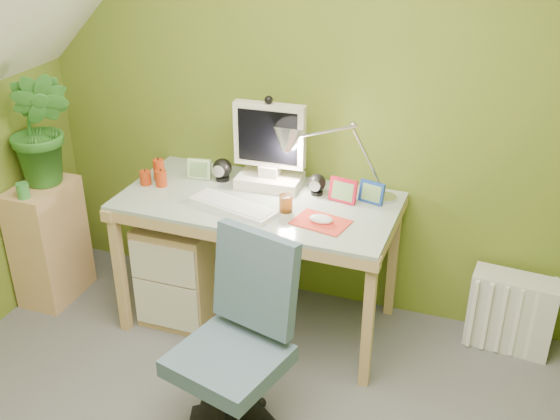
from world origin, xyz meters
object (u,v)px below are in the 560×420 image
(desk_lamp, at_px, (354,143))
(potted_plant, at_px, (41,129))
(side_ledge, at_px, (50,242))
(task_chair, at_px, (228,359))
(monitor, at_px, (270,139))
(radiator, at_px, (511,312))
(desk, at_px, (259,262))

(desk_lamp, xyz_separation_m, potted_plant, (-1.66, -0.29, -0.03))
(side_ledge, relative_size, task_chair, 0.81)
(monitor, relative_size, desk_lamp, 0.87)
(side_ledge, xyz_separation_m, radiator, (2.58, 0.39, -0.14))
(potted_plant, relative_size, radiator, 1.53)
(desk_lamp, relative_size, radiator, 1.42)
(radiator, bearing_deg, desk, -165.13)
(potted_plant, bearing_deg, side_ledge, -128.70)
(monitor, height_order, task_chair, monitor)
(desk, xyz_separation_m, desk_lamp, (0.45, 0.18, 0.69))
(side_ledge, relative_size, potted_plant, 1.10)
(desk_lamp, height_order, radiator, desk_lamp)
(monitor, bearing_deg, radiator, -0.06)
(desk, relative_size, side_ledge, 1.99)
(monitor, bearing_deg, desk, -92.22)
(side_ledge, bearing_deg, radiator, 8.56)
(desk, bearing_deg, side_ledge, -171.63)
(potted_plant, bearing_deg, radiator, 7.58)
(desk_lamp, distance_m, radiator, 1.23)
(side_ledge, distance_m, potted_plant, 0.69)
(task_chair, bearing_deg, side_ledge, 169.23)
(task_chair, bearing_deg, desk, 117.82)
(desk, distance_m, desk_lamp, 0.84)
(task_chair, distance_m, radiator, 1.59)
(desk, distance_m, potted_plant, 1.38)
(desk, relative_size, potted_plant, 2.19)
(potted_plant, bearing_deg, desk, 5.09)
(desk_lamp, bearing_deg, desk, -152.96)
(task_chair, xyz_separation_m, radiator, (1.14, 1.09, -0.23))
(desk_lamp, bearing_deg, potted_plant, -164.91)
(side_ledge, bearing_deg, monitor, 15.14)
(potted_plant, xyz_separation_m, task_chair, (1.40, -0.75, -0.60))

